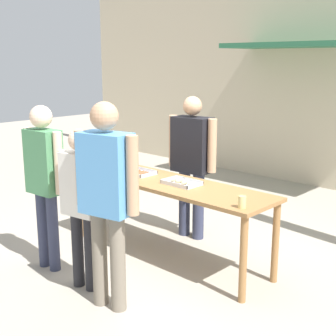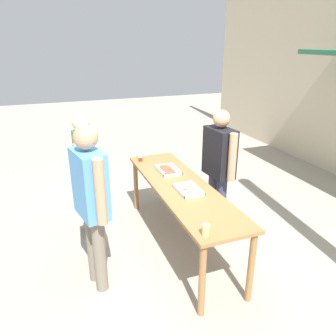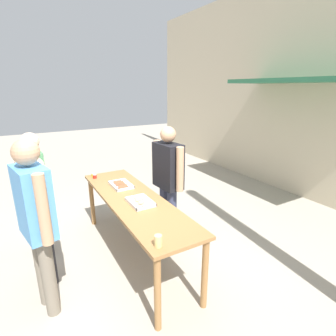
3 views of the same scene
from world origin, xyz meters
TOP-DOWN VIEW (x-y plane):
  - ground_plane at (0.00, 0.00)m, footprint 24.00×24.00m
  - serving_table at (0.00, 0.00)m, footprint 2.53×0.69m
  - food_tray_sausages at (-0.51, 0.01)m, footprint 0.41×0.27m
  - food_tray_buns at (0.19, 0.01)m, footprint 0.38×0.27m
  - condiment_jar_mustard at (-1.13, -0.23)m, footprint 0.06×0.06m
  - condiment_jar_ketchup at (-1.04, -0.23)m, footprint 0.06×0.06m
  - beer_cup at (1.13, -0.23)m, footprint 0.07×0.07m
  - person_server_behind_table at (-0.21, 0.65)m, footprint 0.68×0.30m
  - person_customer_holding_hotdog at (-0.72, -1.08)m, footprint 0.56×0.25m
  - person_customer_with_cup at (0.37, -1.16)m, footprint 0.64×0.34m
  - person_customer_waiting_in_line at (-0.08, -1.10)m, footprint 0.53×0.26m

SIDE VIEW (x-z plane):
  - ground_plane at x=0.00m, z-range 0.00..0.00m
  - serving_table at x=0.00m, z-range 0.33..1.21m
  - food_tray_sausages at x=-0.51m, z-range 0.87..0.91m
  - food_tray_buns at x=0.19m, z-range 0.87..0.93m
  - condiment_jar_mustard at x=-1.13m, z-range 0.88..0.94m
  - condiment_jar_ketchup at x=-1.04m, z-range 0.88..0.94m
  - beer_cup at x=1.13m, z-range 0.88..0.99m
  - person_customer_waiting_in_line at x=-0.08m, z-range 0.15..1.72m
  - person_server_behind_table at x=-0.21m, z-range 0.16..1.91m
  - person_customer_holding_hotdog at x=-0.72m, z-range 0.18..1.92m
  - person_customer_with_cup at x=0.37m, z-range 0.18..2.02m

